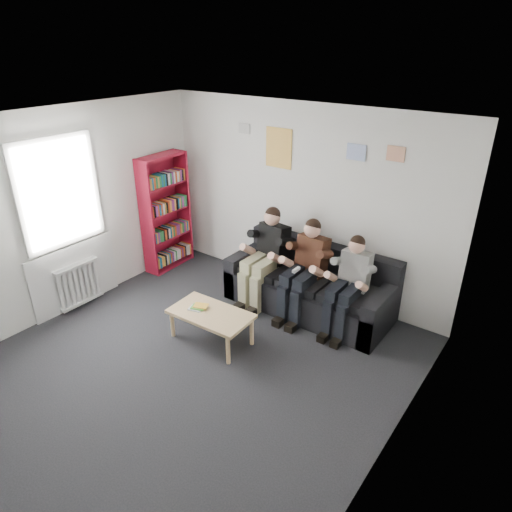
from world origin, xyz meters
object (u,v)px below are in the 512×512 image
(sofa, at_px, (310,287))
(coffee_table, at_px, (211,316))
(person_left, at_px, (264,257))
(bookshelf, at_px, (166,213))
(person_right, at_px, (347,286))
(person_middle, at_px, (304,270))

(sofa, xyz_separation_m, coffee_table, (-0.59, -1.39, 0.04))
(coffee_table, xyz_separation_m, person_left, (-0.04, 1.19, 0.32))
(person_left, bearing_deg, bookshelf, -172.33)
(person_right, bearing_deg, bookshelf, 177.55)
(bookshelf, xyz_separation_m, person_middle, (2.53, 0.03, -0.25))
(bookshelf, bearing_deg, person_middle, -2.14)
(sofa, bearing_deg, person_middle, -90.00)
(bookshelf, height_order, person_middle, bookshelf)
(person_left, bearing_deg, person_middle, 6.96)
(bookshelf, height_order, person_left, bookshelf)
(sofa, distance_m, bookshelf, 2.61)
(person_left, relative_size, person_middle, 1.02)
(sofa, bearing_deg, person_left, -162.04)
(person_left, xyz_separation_m, person_middle, (0.63, 0.00, -0.01))
(sofa, bearing_deg, person_right, -17.50)
(coffee_table, relative_size, person_middle, 0.76)
(coffee_table, relative_size, person_right, 0.80)
(sofa, height_order, coffee_table, sofa)
(coffee_table, relative_size, person_left, 0.74)
(coffee_table, height_order, person_right, person_right)
(person_middle, bearing_deg, person_left, -176.52)
(person_left, bearing_deg, sofa, 24.82)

